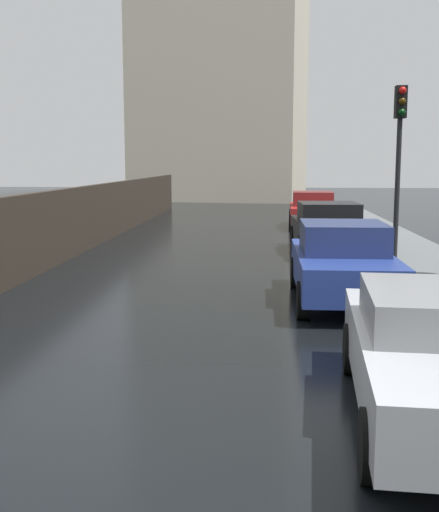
% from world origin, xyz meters
% --- Properties ---
extents(ground, '(120.00, 120.00, 0.00)m').
position_xyz_m(ground, '(0.00, 0.00, 0.00)').
color(ground, black).
extents(car_blue_near_kerb, '(1.80, 4.11, 1.48)m').
position_xyz_m(car_blue_near_kerb, '(2.44, 6.08, 0.75)').
color(car_blue_near_kerb, navy).
rests_on(car_blue_near_kerb, ground).
extents(car_black_mid_road, '(2.04, 3.92, 1.45)m').
position_xyz_m(car_black_mid_road, '(2.82, 12.58, 0.75)').
color(car_black_mid_road, black).
rests_on(car_black_mid_road, ground).
extents(car_red_far_ahead, '(1.95, 4.11, 1.42)m').
position_xyz_m(car_red_far_ahead, '(2.91, 19.90, 0.72)').
color(car_red_far_ahead, maroon).
rests_on(car_red_far_ahead, ground).
extents(car_silver_behind_camera, '(1.97, 4.29, 1.33)m').
position_xyz_m(car_silver_behind_camera, '(2.74, 0.58, 0.69)').
color(car_silver_behind_camera, '#B2B5BA').
rests_on(car_silver_behind_camera, ground).
extents(traffic_light, '(0.26, 0.39, 4.22)m').
position_xyz_m(traffic_light, '(4.17, 9.94, 3.07)').
color(traffic_light, black).
rests_on(traffic_light, sidewalk_strip).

